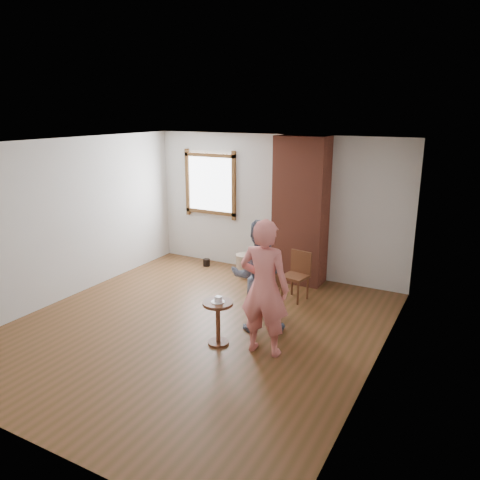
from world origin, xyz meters
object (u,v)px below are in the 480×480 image
object	(u,v)px
dining_chair_left	(267,286)
dining_chair_right	(297,273)
stoneware_crock	(244,265)
side_table	(218,316)
man	(259,276)
person_pink	(264,288)

from	to	relation	value
dining_chair_left	dining_chair_right	distance (m)	0.87
stoneware_crock	dining_chair_right	bearing A→B (deg)	-23.68
dining_chair_left	side_table	xyz separation A→B (m)	(-0.19, -1.10, -0.07)
dining_chair_left	man	distance (m)	0.57
side_table	man	world-z (taller)	man
stoneware_crock	dining_chair_right	distance (m)	1.42
dining_chair_right	side_table	world-z (taller)	dining_chair_right
stoneware_crock	dining_chair_left	size ratio (longest dim) A/B	0.49
side_table	man	distance (m)	0.80
side_table	person_pink	bearing A→B (deg)	8.34
stoneware_crock	man	size ratio (longest dim) A/B	0.26
dining_chair_left	man	size ratio (longest dim) A/B	0.53
dining_chair_left	dining_chair_right	bearing A→B (deg)	67.11
stoneware_crock	side_table	size ratio (longest dim) A/B	0.69
side_table	man	size ratio (longest dim) A/B	0.37
stoneware_crock	side_table	xyz separation A→B (m)	(0.93, -2.51, 0.20)
stoneware_crock	person_pink	bearing A→B (deg)	-57.27
dining_chair_left	side_table	distance (m)	1.11
dining_chair_right	side_table	distance (m)	1.98
person_pink	dining_chair_right	bearing A→B (deg)	-85.44
dining_chair_left	dining_chair_right	world-z (taller)	dining_chair_left
dining_chair_right	person_pink	bearing A→B (deg)	-71.58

